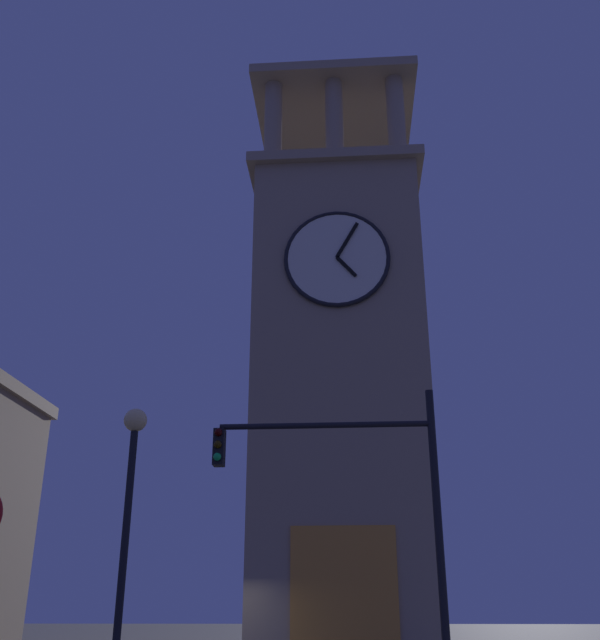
{
  "coord_description": "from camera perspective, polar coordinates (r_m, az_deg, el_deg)",
  "views": [
    {
      "loc": [
        -3.85,
        21.27,
        1.5
      ],
      "look_at": [
        -1.96,
        -5.07,
        12.19
      ],
      "focal_mm": 40.77,
      "sensor_mm": 36.0,
      "label": 1
    }
  ],
  "objects": [
    {
      "name": "traffic_signal_mid",
      "position": [
        14.7,
        4.73,
        -13.05
      ],
      "size": [
        4.5,
        0.41,
        5.75
      ],
      "color": "black",
      "rests_on": "ground_plane"
    },
    {
      "name": "clocktower",
      "position": [
        27.45,
        3.24,
        -5.44
      ],
      "size": [
        6.64,
        7.29,
        23.89
      ],
      "color": "gray",
      "rests_on": "ground_plane"
    },
    {
      "name": "street_lamp",
      "position": [
        14.03,
        -13.25,
        -12.95
      ],
      "size": [
        0.44,
        0.44,
        5.14
      ],
      "color": "black",
      "rests_on": "ground_plane"
    }
  ]
}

